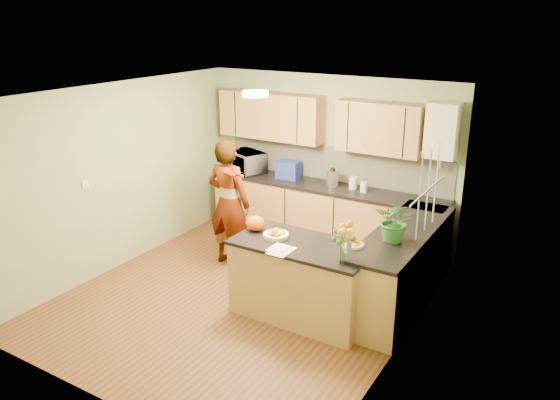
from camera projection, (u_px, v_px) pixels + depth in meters
The scene contains 28 objects.
floor at pixel (245, 296), 6.78m from camera, with size 4.50×4.50×0.00m, color #552F18.
ceiling at pixel (240, 93), 5.96m from camera, with size 4.00×4.50×0.02m, color white.
wall_back at pixel (328, 159), 8.19m from camera, with size 4.00×0.02×2.50m, color #9CB07D.
wall_front at pixel (89, 277), 4.55m from camera, with size 4.00×0.02×2.50m, color #9CB07D.
wall_left at pixel (121, 176), 7.35m from camera, with size 0.02×4.50×2.50m, color #9CB07D.
wall_right at pixel (409, 235), 5.39m from camera, with size 0.02×4.50×2.50m, color #9CB07D.
back_counter at pixel (324, 215), 8.15m from camera, with size 3.64×0.62×0.94m.
right_counter at pixel (402, 267), 6.48m from camera, with size 0.62×2.24×0.94m.
splashback at pixel (334, 164), 8.15m from camera, with size 3.60×0.02×0.52m, color beige.
upper_cabinets at pixel (313, 120), 7.95m from camera, with size 3.20×0.34×0.70m.
boiler at pixel (443, 131), 7.02m from camera, with size 0.40×0.30×0.86m.
window_right at pixel (429, 190), 5.79m from camera, with size 0.01×1.30×1.05m.
light_switch at pixel (85, 184), 6.84m from camera, with size 0.02×0.09×0.09m, color white.
ceiling_lamp at pixel (255, 94), 6.22m from camera, with size 0.30×0.30×0.07m.
peninsula_island at pixel (302, 280), 6.22m from camera, with size 1.58×0.81×0.90m.
fruit_dish at pixel (276, 234), 6.23m from camera, with size 0.29×0.29×0.10m.
orange_bowl at pixel (354, 245), 5.91m from camera, with size 0.22×0.22×0.13m.
flower_vase at pixel (347, 231), 5.52m from camera, with size 0.28×0.28×0.52m.
orange_bag at pixel (255, 223), 6.41m from camera, with size 0.23×0.20×0.18m, color #E85013.
papers at pixel (281, 250), 5.87m from camera, with size 0.23×0.31×0.01m, color white.
violinist at pixel (229, 203), 7.40m from camera, with size 0.65×0.43×1.78m, color tan.
violin at pixel (230, 171), 6.95m from camera, with size 0.60×0.24×0.12m, color #541605, non-canonical shape.
microwave at pixel (247, 161), 8.64m from camera, with size 0.59×0.40×0.33m, color white.
blue_box at pixel (288, 170), 8.30m from camera, with size 0.33×0.24×0.27m, color #203596.
kettle at pixel (332, 177), 7.90m from camera, with size 0.18×0.18×0.33m.
jar_cream at pixel (353, 183), 7.80m from camera, with size 0.12×0.12×0.18m, color beige.
jar_white at pixel (364, 187), 7.66m from camera, with size 0.10×0.10×0.15m, color white.
potted_plant at pixel (396, 221), 5.95m from camera, with size 0.44×0.38×0.49m, color #2B6C24.
Camera 1 is at (3.48, -4.93, 3.34)m, focal length 35.00 mm.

